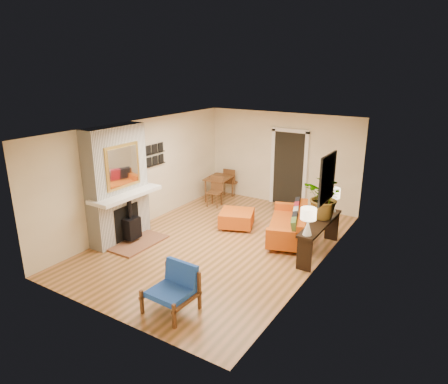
# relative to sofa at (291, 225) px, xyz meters

# --- Properties ---
(room_shell) EXTENTS (6.50, 6.50, 6.50)m
(room_shell) POSITION_rel_sofa_xyz_m (-0.65, 1.52, 0.92)
(room_shell) COLOR #BE7B49
(room_shell) RESTS_ON ground
(fireplace) EXTENTS (1.09, 1.68, 2.60)m
(fireplace) POSITION_rel_sofa_xyz_m (-3.25, -2.12, 0.92)
(fireplace) COLOR white
(fireplace) RESTS_ON ground
(sofa) EXTENTS (1.37, 2.04, 0.74)m
(sofa) POSITION_rel_sofa_xyz_m (0.00, 0.00, 0.00)
(sofa) COLOR silver
(sofa) RESTS_ON ground
(ottoman) EXTENTS (1.02, 1.02, 0.40)m
(ottoman) POSITION_rel_sofa_xyz_m (-1.40, -0.10, -0.09)
(ottoman) COLOR silver
(ottoman) RESTS_ON ground
(blue_chair) EXTENTS (0.76, 0.75, 0.76)m
(blue_chair) POSITION_rel_sofa_xyz_m (-0.50, -3.62, 0.09)
(blue_chair) COLOR brown
(blue_chair) RESTS_ON ground
(dining_table) EXTENTS (0.79, 1.59, 0.84)m
(dining_table) POSITION_rel_sofa_xyz_m (-2.83, 1.46, 0.23)
(dining_table) COLOR brown
(dining_table) RESTS_ON ground
(console_table) EXTENTS (0.34, 1.85, 0.72)m
(console_table) POSITION_rel_sofa_xyz_m (0.82, -0.46, 0.25)
(console_table) COLOR black
(console_table) RESTS_ON ground
(lamp_near) EXTENTS (0.30, 0.30, 0.54)m
(lamp_near) POSITION_rel_sofa_xyz_m (0.82, -1.23, 0.74)
(lamp_near) COLOR white
(lamp_near) RESTS_ON console_table
(lamp_far) EXTENTS (0.30, 0.30, 0.54)m
(lamp_far) POSITION_rel_sofa_xyz_m (0.82, 0.28, 0.74)
(lamp_far) COLOR white
(lamp_far) RESTS_ON console_table
(houseplant) EXTENTS (0.96, 0.87, 0.95)m
(houseplant) POSITION_rel_sofa_xyz_m (0.81, -0.21, 0.87)
(houseplant) COLOR #1E5919
(houseplant) RESTS_ON console_table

